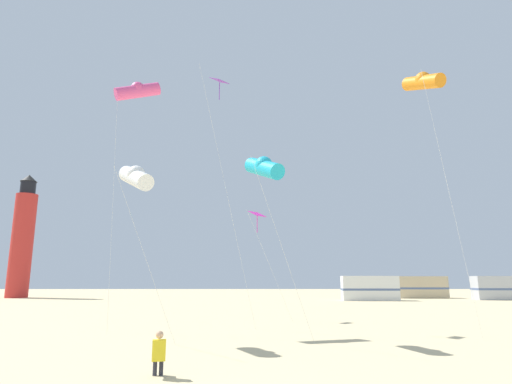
{
  "coord_description": "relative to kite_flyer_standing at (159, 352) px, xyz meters",
  "views": [
    {
      "loc": [
        1.11,
        -7.34,
        2.48
      ],
      "look_at": [
        1.24,
        10.68,
        6.14
      ],
      "focal_mm": 29.97,
      "sensor_mm": 36.0,
      "label": 1
    }
  ],
  "objects": [
    {
      "name": "kite_flyer_standing",
      "position": [
        0.0,
        0.0,
        0.0
      ],
      "size": [
        0.41,
        0.55,
        1.16
      ],
      "rotation": [
        0.0,
        0.0,
        3.36
      ],
      "color": "yellow",
      "rests_on": "ground"
    },
    {
      "name": "kite_diamond_violet",
      "position": [
        0.51,
        11.54,
        12.53
      ],
      "size": [
        3.08,
        2.74,
        14.11
      ],
      "color": "silver",
      "rests_on": "ground"
    },
    {
      "name": "kite_diamond_magenta",
      "position": [
        2.74,
        15.52,
        5.72
      ],
      "size": [
        2.8,
        2.73,
        6.77
      ],
      "color": "silver",
      "rests_on": "ground"
    },
    {
      "name": "kite_tube_orange",
      "position": [
        10.9,
        8.04,
        11.49
      ],
      "size": [
        2.11,
        2.65,
        12.81
      ],
      "color": "silver",
      "rests_on": "ground"
    },
    {
      "name": "kite_tube_cyan",
      "position": [
        2.9,
        6.37,
        6.62
      ],
      "size": [
        2.86,
        3.21,
        7.94
      ],
      "color": "silver",
      "rests_on": "ground"
    },
    {
      "name": "kite_tube_rainbow",
      "position": [
        -3.9,
        10.2,
        11.95
      ],
      "size": [
        2.54,
        2.1,
        13.27
      ],
      "color": "silver",
      "rests_on": "ground"
    },
    {
      "name": "kite_tube_white",
      "position": [
        -2.5,
        5.88,
        6.06
      ],
      "size": [
        2.99,
        3.18,
        7.37
      ],
      "color": "silver",
      "rests_on": "ground"
    },
    {
      "name": "lighthouse_distant",
      "position": [
        -29.01,
        46.88,
        7.22
      ],
      "size": [
        2.8,
        2.8,
        16.8
      ],
      "color": "red",
      "rests_on": "ground"
    },
    {
      "name": "rv_van_white",
      "position": [
        16.08,
        39.36,
        0.78
      ],
      "size": [
        6.59,
        2.8,
        2.8
      ],
      "rotation": [
        0.0,
        0.0,
        -0.07
      ],
      "color": "white",
      "rests_on": "ground"
    },
    {
      "name": "rv_van_tan",
      "position": [
        24.53,
        45.64,
        0.78
      ],
      "size": [
        6.45,
        2.36,
        2.8
      ],
      "rotation": [
        0.0,
        0.0,
        -0.0
      ],
      "color": "#C6B28C",
      "rests_on": "ground"
    },
    {
      "name": "rv_van_silver",
      "position": [
        32.43,
        40.81,
        0.78
      ],
      "size": [
        6.59,
        2.8,
        2.8
      ],
      "rotation": [
        0.0,
        0.0,
        -0.07
      ],
      "color": "#B7BABF",
      "rests_on": "ground"
    }
  ]
}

